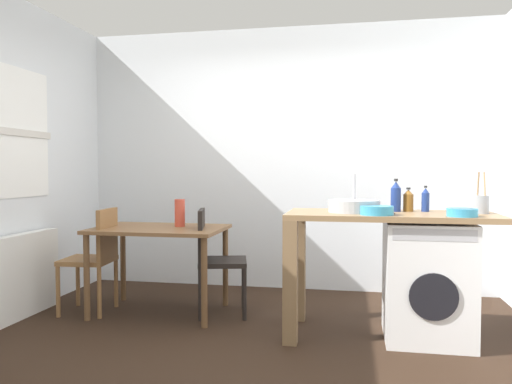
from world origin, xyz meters
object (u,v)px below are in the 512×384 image
at_px(dining_table, 159,238).
at_px(chair_opposite, 214,255).
at_px(vase, 180,213).
at_px(colander, 462,212).
at_px(washing_machine, 427,281).
at_px(bottle_clear_small, 425,200).
at_px(mixing_bowl, 377,210).
at_px(utensil_crock, 481,204).
at_px(bottle_tall_green, 396,197).
at_px(bottle_squat_brown, 408,201).
at_px(chair_person_seat, 96,254).

bearing_deg(dining_table, chair_opposite, 3.92).
relative_size(dining_table, vase, 4.61).
bearing_deg(colander, dining_table, 167.96).
height_order(washing_machine, bottle_clear_small, bottle_clear_small).
relative_size(chair_opposite, vase, 3.77).
distance_m(dining_table, mixing_bowl, 1.89).
relative_size(bottle_clear_small, utensil_crock, 0.65).
bearing_deg(dining_table, bottle_clear_small, -3.33).
xyz_separation_m(chair_opposite, colander, (1.88, -0.54, 0.44)).
xyz_separation_m(bottle_tall_green, vase, (-1.80, 0.26, -0.17)).
distance_m(bottle_squat_brown, bottle_clear_small, 0.13).
bearing_deg(washing_machine, mixing_bowl, -151.85).
bearing_deg(utensil_crock, bottle_squat_brown, 168.59).
height_order(dining_table, bottle_clear_small, bottle_clear_small).
distance_m(bottle_tall_green, bottle_squat_brown, 0.10).
xyz_separation_m(bottle_squat_brown, colander, (0.31, -0.37, -0.05)).
bearing_deg(chair_opposite, bottle_squat_brown, 70.50).
distance_m(washing_machine, bottle_clear_small, 0.60).
bearing_deg(washing_machine, bottle_squat_brown, 129.10).
relative_size(bottle_clear_small, vase, 0.82).
xyz_separation_m(chair_opposite, bottle_tall_green, (1.47, -0.20, 0.52)).
bearing_deg(washing_machine, chair_person_seat, 175.97).
bearing_deg(bottle_clear_small, bottle_tall_green, -170.62).
relative_size(dining_table, bottle_squat_brown, 6.10).
distance_m(dining_table, bottle_clear_small, 2.20).
bearing_deg(dining_table, bottle_squat_brown, -3.73).
bearing_deg(bottle_tall_green, chair_opposite, 172.45).
distance_m(chair_opposite, vase, 0.49).
bearing_deg(colander, bottle_tall_green, 139.96).
bearing_deg(vase, chair_opposite, -11.61).
relative_size(bottle_squat_brown, utensil_crock, 0.60).
height_order(chair_opposite, mixing_bowl, mixing_bowl).
height_order(bottle_clear_small, colander, bottle_clear_small).
relative_size(dining_table, washing_machine, 1.28).
bearing_deg(chair_person_seat, chair_opposite, -87.69).
bearing_deg(chair_person_seat, colander, -102.75).
bearing_deg(vase, washing_machine, -10.80).
xyz_separation_m(chair_opposite, bottle_clear_small, (1.69, -0.16, 0.50)).
relative_size(chair_person_seat, vase, 3.77).
distance_m(bottle_squat_brown, utensil_crock, 0.50).
bearing_deg(vase, utensil_crock, -7.94).
xyz_separation_m(washing_machine, utensil_crock, (0.37, 0.05, 0.56)).
xyz_separation_m(chair_opposite, bottle_squat_brown, (1.57, -0.17, 0.49)).
bearing_deg(bottle_tall_green, dining_table, 175.24).
bearing_deg(bottle_squat_brown, bottle_tall_green, -162.89).
xyz_separation_m(dining_table, bottle_clear_small, (2.17, -0.13, 0.36)).
bearing_deg(colander, vase, 164.72).
xyz_separation_m(colander, vase, (-2.21, 0.60, -0.09)).
xyz_separation_m(chair_person_seat, chair_opposite, (1.02, 0.13, 0.00)).
height_order(bottle_tall_green, utensil_crock, utensil_crock).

